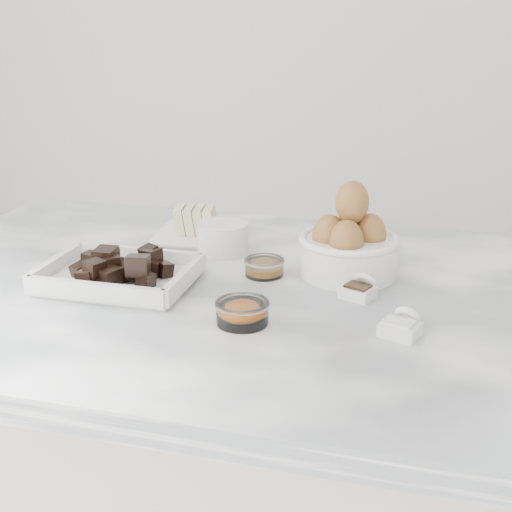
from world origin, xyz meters
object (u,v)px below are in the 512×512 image
Objects in this scene: egg_bowl at (349,245)px; vanilla_spoon at (360,289)px; zest_bowl at (242,311)px; butter_plate at (197,228)px; honey_bowl at (264,267)px; sugar_ramekin at (223,236)px; chocolate_dish at (118,270)px; salt_spoon at (402,326)px.

vanilla_spoon is (0.03, -0.09, -0.04)m from egg_bowl.
vanilla_spoon is (0.15, 0.14, -0.01)m from zest_bowl.
butter_plate reaches higher than honey_bowl.
sugar_ramekin reaches higher than zest_bowl.
vanilla_spoon is at bearing 7.49° from chocolate_dish.
butter_plate reaches higher than salt_spoon.
butter_plate is at bearing 138.80° from honey_bowl.
egg_bowl is 2.32× the size of salt_spoon.
vanilla_spoon is (0.16, -0.05, -0.00)m from honey_bowl.
egg_bowl is 2.46× the size of honey_bowl.
butter_plate is 0.32m from egg_bowl.
vanilla_spoon is (0.33, -0.20, -0.01)m from butter_plate.
butter_plate is 0.39m from zest_bowl.
chocolate_dish reaches higher than salt_spoon.
chocolate_dish is 0.45m from salt_spoon.
sugar_ramekin is (0.11, 0.19, 0.01)m from chocolate_dish.
zest_bowl is at bearing -67.05° from sugar_ramekin.
salt_spoon reaches higher than zest_bowl.
sugar_ramekin reaches higher than salt_spoon.
chocolate_dish is 0.25m from zest_bowl.
butter_plate is 0.39m from vanilla_spoon.
egg_bowl is (0.35, 0.14, 0.03)m from chocolate_dish.
salt_spoon is (0.34, -0.26, -0.02)m from sugar_ramekin.
egg_bowl is 0.14m from honey_bowl.
egg_bowl is at bearing 63.91° from zest_bowl.
sugar_ramekin is 1.37× the size of honey_bowl.
butter_plate is 1.87× the size of sugar_ramekin.
sugar_ramekin is at bearing 151.55° from vanilla_spoon.
salt_spoon is (0.10, -0.21, -0.04)m from egg_bowl.
butter_plate reaches higher than sugar_ramekin.
salt_spoon reaches higher than honey_bowl.
sugar_ramekin is 1.31× the size of vanilla_spoon.
egg_bowl is at bearing -19.72° from butter_plate.
vanilla_spoon is at bearing -70.85° from egg_bowl.
zest_bowl is at bearing -116.09° from egg_bowl.
vanilla_spoon is at bearing 43.98° from zest_bowl.
honey_bowl is at bearing 25.25° from chocolate_dish.
chocolate_dish is 3.54× the size of honey_bowl.
honey_bowl is 0.19m from zest_bowl.
butter_plate reaches higher than chocolate_dish.
honey_bowl is (-0.13, -0.04, -0.04)m from egg_bowl.
vanilla_spoon is at bearing -17.30° from honey_bowl.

